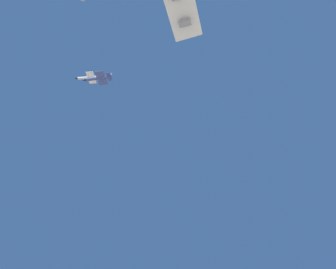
{
  "coord_description": "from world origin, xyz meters",
  "views": [
    {
      "loc": [
        8.98,
        89.34,
        2.1
      ],
      "look_at": [
        1.12,
        33.09,
        58.14
      ],
      "focal_mm": 28.19,
      "sensor_mm": 36.0,
      "label": 1
    }
  ],
  "objects": [
    {
      "name": "chase_jet_trailing",
      "position": [
        43.23,
        -2.99,
        134.68
      ],
      "size": [
        15.33,
        8.74,
        4.0
      ],
      "rotation": [
        0.0,
        0.0,
        -0.21
      ],
      "color": "silver"
    },
    {
      "name": "chase_jet_lead",
      "position": [
        33.27,
        11.2,
        114.73
      ],
      "size": [
        15.28,
        8.92,
        4.0
      ],
      "rotation": [
        0.0,
        0.0,
        -0.29
      ],
      "color": "#38478C"
    }
  ]
}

